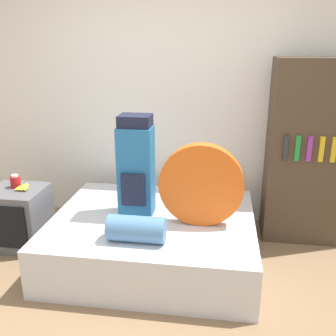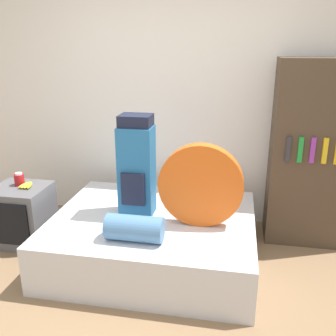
# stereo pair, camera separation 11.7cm
# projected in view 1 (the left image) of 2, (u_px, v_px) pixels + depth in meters

# --- Properties ---
(ground_plane) EXTENTS (16.00, 16.00, 0.00)m
(ground_plane) POSITION_uv_depth(u_px,v_px,m) (136.00, 324.00, 2.58)
(ground_plane) COLOR #846647
(wall_back) EXTENTS (8.00, 0.05, 2.60)m
(wall_back) POSITION_uv_depth(u_px,v_px,m) (172.00, 99.00, 3.85)
(wall_back) COLOR white
(wall_back) RESTS_ON ground_plane
(bed) EXTENTS (1.73, 1.44, 0.41)m
(bed) POSITION_uv_depth(u_px,v_px,m) (154.00, 238.00, 3.31)
(bed) COLOR silver
(bed) RESTS_ON ground_plane
(backpack) EXTENTS (0.29, 0.27, 0.87)m
(backpack) POSITION_uv_depth(u_px,v_px,m) (136.00, 168.00, 3.18)
(backpack) COLOR #23669E
(backpack) RESTS_ON bed
(tent_bag) EXTENTS (0.69, 0.11, 0.69)m
(tent_bag) POSITION_uv_depth(u_px,v_px,m) (201.00, 185.00, 3.02)
(tent_bag) COLOR #E05B19
(tent_bag) RESTS_ON bed
(sleeping_roll) EXTENTS (0.44, 0.20, 0.20)m
(sleeping_roll) POSITION_uv_depth(u_px,v_px,m) (136.00, 229.00, 2.82)
(sleeping_roll) COLOR teal
(sleeping_roll) RESTS_ON bed
(television) EXTENTS (0.50, 0.48, 0.56)m
(television) POSITION_uv_depth(u_px,v_px,m) (19.00, 217.00, 3.54)
(television) COLOR #5B5B60
(television) RESTS_ON ground_plane
(canister) EXTENTS (0.09, 0.09, 0.12)m
(canister) POSITION_uv_depth(u_px,v_px,m) (15.00, 181.00, 3.49)
(canister) COLOR #B2191E
(canister) RESTS_ON television
(banana_bunch) EXTENTS (0.13, 0.17, 0.04)m
(banana_bunch) POSITION_uv_depth(u_px,v_px,m) (24.00, 187.00, 3.46)
(banana_bunch) COLOR yellow
(banana_bunch) RESTS_ON television
(bookshelf) EXTENTS (0.77, 0.43, 1.73)m
(bookshelf) POSITION_uv_depth(u_px,v_px,m) (309.00, 153.00, 3.52)
(bookshelf) COLOR #473828
(bookshelf) RESTS_ON ground_plane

